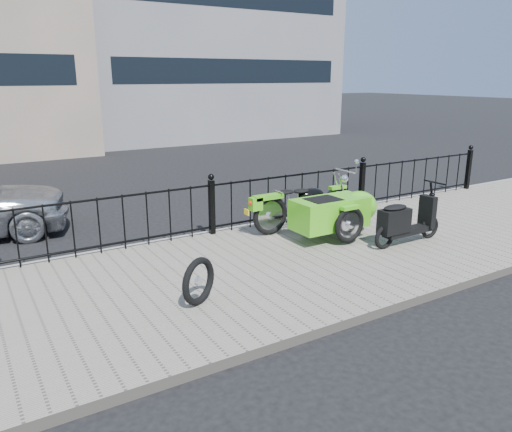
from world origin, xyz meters
TOP-DOWN VIEW (x-y plane):
  - ground at (0.00, 0.00)m, footprint 120.00×120.00m
  - sidewalk at (0.00, -0.50)m, footprint 30.00×3.80m
  - curb at (0.00, 1.44)m, footprint 30.00×0.10m
  - iron_fence at (0.00, 1.30)m, footprint 14.11×0.11m
  - motorcycle_sidecar at (1.72, 0.11)m, footprint 2.28×1.48m
  - scooter at (2.42, -0.86)m, footprint 1.47×0.43m
  - spare_tire at (-1.41, -1.15)m, footprint 0.56×0.36m

SIDE VIEW (x-z plane):
  - ground at x=0.00m, z-range 0.00..0.00m
  - sidewalk at x=0.00m, z-range 0.00..0.12m
  - curb at x=0.00m, z-range 0.00..0.12m
  - spare_tire at x=-1.41m, z-range 0.12..0.72m
  - scooter at x=2.42m, z-range 0.01..1.00m
  - iron_fence at x=0.00m, z-range 0.05..1.12m
  - motorcycle_sidecar at x=1.72m, z-range 0.10..1.09m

